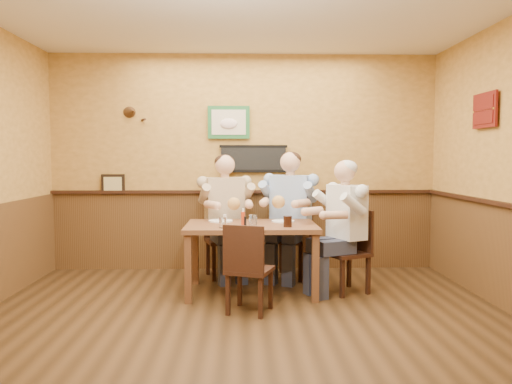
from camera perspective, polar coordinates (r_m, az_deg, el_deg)
room at (r=4.21m, az=0.59°, el=6.95°), size 5.02×5.03×2.81m
dining_table at (r=5.40m, az=-0.55°, el=-4.65°), size 1.40×0.90×0.75m
chair_back_left at (r=6.15m, az=-3.60°, el=-5.36°), size 0.53×0.53×0.94m
chair_back_right at (r=6.13m, az=3.98°, el=-5.28°), size 0.58×0.58×0.97m
chair_right_end at (r=5.53m, az=10.26°, el=-6.68°), size 0.55×0.55×0.90m
chair_near_side at (r=4.77m, az=-0.72°, el=-8.65°), size 0.50×0.50×0.85m
diner_tan_shirt at (r=6.12m, az=-3.61°, el=-3.49°), size 0.76×0.76×1.35m
diner_blue_polo at (r=6.10m, az=3.99°, el=-3.36°), size 0.83×0.83×1.38m
diner_white_elder at (r=5.50m, az=10.28°, el=-4.69°), size 0.79×0.79×1.29m
water_glass_left at (r=5.11m, az=-3.84°, el=-3.51°), size 0.09×0.09×0.11m
water_glass_mid at (r=5.12m, az=-0.35°, el=-3.34°), size 0.11×0.11×0.13m
cola_tumbler at (r=5.17m, az=3.64°, el=-3.37°), size 0.11×0.11×0.11m
hot_sauce_bottle at (r=5.27m, az=-1.49°, el=-2.96°), size 0.05×0.05×0.16m
salt_shaker at (r=5.44m, az=-3.58°, el=-3.10°), size 0.04×0.04×0.10m
pepper_shaker at (r=5.28m, az=-1.30°, el=-3.32°), size 0.05×0.05×0.09m
plate_far_left at (r=5.60m, az=-4.06°, el=-3.31°), size 0.34×0.34×0.02m
plate_far_right at (r=5.58m, az=3.11°, el=-3.33°), size 0.33×0.33×0.02m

